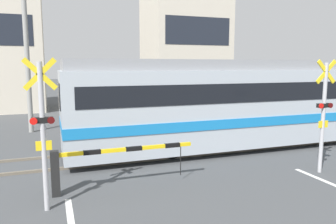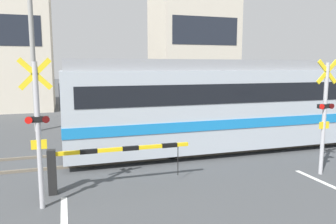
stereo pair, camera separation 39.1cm
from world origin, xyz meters
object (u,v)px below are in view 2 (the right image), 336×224
crossing_barrier_far (197,116)px  crossing_signal_left (38,127)px  pedestrian (115,106)px  crossing_barrier_near (90,160)px  crossing_signal_right (325,112)px  commuter_train (301,99)px

crossing_barrier_far → crossing_signal_left: size_ratio=1.10×
crossing_signal_left → pedestrian: bearing=72.4°
crossing_barrier_near → crossing_barrier_far: size_ratio=1.00×
crossing_signal_right → pedestrian: (-4.48, 9.56, -0.80)m
commuter_train → pedestrian: bearing=137.3°
crossing_signal_right → pedestrian: crossing_signal_right is taller
pedestrian → crossing_signal_right: bearing=-64.9°
crossing_barrier_far → pedestrian: bearing=139.4°
pedestrian → crossing_signal_left: bearing=-107.6°
crossing_signal_left → pedestrian: size_ratio=1.88×
crossing_signal_right → pedestrian: bearing=115.1°
crossing_barrier_far → crossing_signal_right: crossing_signal_right is taller
crossing_barrier_near → commuter_train: bearing=17.9°
crossing_signal_right → crossing_barrier_far: bearing=99.3°
commuter_train → crossing_barrier_near: 9.01m
crossing_barrier_far → crossing_signal_right: bearing=-80.7°
commuter_train → crossing_signal_left: size_ratio=5.63×
commuter_train → crossing_signal_right: commuter_train is taller
crossing_barrier_near → crossing_signal_right: (6.42, -0.74, 1.04)m
crossing_signal_right → commuter_train: bearing=59.0°
commuter_train → crossing_barrier_near: bearing=-162.1°
pedestrian → crossing_barrier_far: bearing=-40.6°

